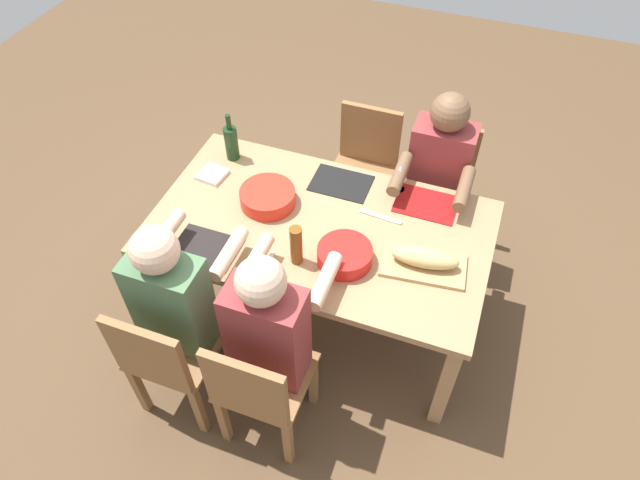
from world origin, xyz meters
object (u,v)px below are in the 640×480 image
at_px(serving_bowl_greens, 268,196).
at_px(bread_loaf, 425,258).
at_px(chair_near_left, 438,183).
at_px(cutting_board, 423,265).
at_px(napkin_stack, 212,174).
at_px(wine_bottle, 231,142).
at_px(beer_bottle, 296,245).
at_px(serving_bowl_salad, 345,254).
at_px(diner_near_left, 437,175).
at_px(wine_glass, 400,173).
at_px(chair_near_center, 364,165).
at_px(chair_far_center, 258,388).
at_px(dining_table, 320,236).
at_px(diner_far_right, 178,300).
at_px(chair_far_right, 167,356).
at_px(diner_far_center, 271,329).

height_order(serving_bowl_greens, bread_loaf, bread_loaf).
xyz_separation_m(chair_near_left, bread_loaf, (-0.08, 0.90, 0.32)).
distance_m(cutting_board, napkin_stack, 1.26).
xyz_separation_m(chair_near_left, napkin_stack, (1.16, 0.67, 0.27)).
height_order(wine_bottle, beer_bottle, wine_bottle).
height_order(chair_near_left, serving_bowl_salad, chair_near_left).
relative_size(diner_near_left, wine_glass, 7.23).
xyz_separation_m(chair_near_center, chair_far_center, (0.00, 1.63, 0.00)).
height_order(dining_table, cutting_board, cutting_board).
distance_m(diner_far_right, bread_loaf, 1.17).
distance_m(diner_near_left, serving_bowl_greens, 0.98).
relative_size(chair_far_right, napkin_stack, 6.07).
height_order(serving_bowl_greens, beer_bottle, beer_bottle).
distance_m(diner_near_left, beer_bottle, 1.03).
height_order(dining_table, napkin_stack, napkin_stack).
xyz_separation_m(dining_table, serving_bowl_greens, (0.31, -0.06, 0.13)).
xyz_separation_m(diner_far_right, bread_loaf, (-1.03, -0.55, 0.11)).
height_order(chair_near_left, napkin_stack, chair_near_left).
bearing_deg(cutting_board, bread_loaf, 0.00).
relative_size(diner_far_right, wine_glass, 7.23).
bearing_deg(diner_far_center, chair_near_center, -90.00).
bearing_deg(diner_far_center, wine_bottle, -56.16).
height_order(chair_far_right, diner_far_right, diner_far_right).
relative_size(diner_near_left, diner_far_center, 1.00).
bearing_deg(wine_glass, serving_bowl_salad, 78.85).
bearing_deg(serving_bowl_salad, cutting_board, -165.33).
height_order(chair_near_left, wine_bottle, wine_bottle).
xyz_separation_m(bread_loaf, beer_bottle, (0.58, 0.17, 0.04)).
bearing_deg(beer_bottle, cutting_board, -163.48).
relative_size(serving_bowl_greens, wine_bottle, 1.00).
bearing_deg(wine_glass, chair_near_left, -111.91).
xyz_separation_m(diner_far_right, serving_bowl_salad, (-0.66, -0.45, 0.09)).
bearing_deg(wine_glass, diner_far_center, 73.54).
relative_size(serving_bowl_salad, wine_bottle, 0.92).
bearing_deg(cutting_board, wine_glass, -62.46).
bearing_deg(dining_table, chair_far_right, 59.93).
xyz_separation_m(dining_table, chair_near_left, (-0.47, -0.82, -0.18)).
xyz_separation_m(chair_far_center, serving_bowl_greens, (0.31, -0.88, 0.31)).
distance_m(chair_near_left, beer_bottle, 1.24).
height_order(chair_far_right, wine_bottle, wine_bottle).
distance_m(chair_near_center, napkin_stack, 1.00).
xyz_separation_m(chair_far_center, wine_glass, (-0.30, -1.21, 0.37)).
distance_m(dining_table, cutting_board, 0.57).
bearing_deg(bread_loaf, chair_near_left, -84.76).
bearing_deg(wine_bottle, dining_table, 152.66).
bearing_deg(serving_bowl_greens, cutting_board, 170.58).
bearing_deg(serving_bowl_salad, chair_far_center, 73.34).
relative_size(dining_table, wine_bottle, 5.93).
relative_size(chair_far_center, napkin_stack, 6.07).
xyz_separation_m(chair_near_center, bread_loaf, (-0.56, 0.90, 0.32)).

